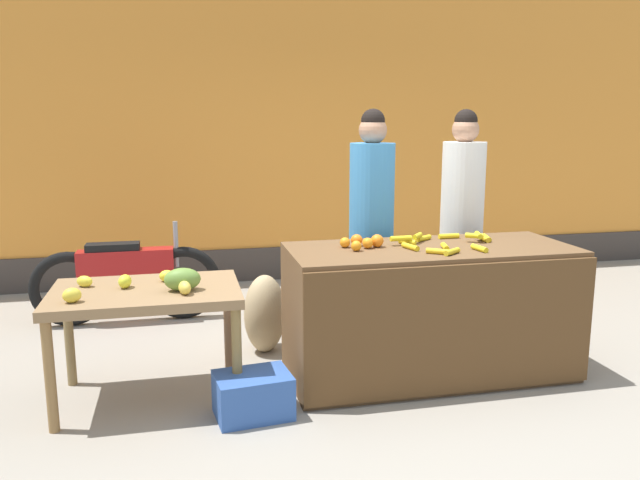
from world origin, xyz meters
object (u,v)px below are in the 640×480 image
(vendor_woman_blue_shirt, at_px, (371,229))
(vendor_woman_white_shirt, at_px, (461,224))
(parked_motorcycle, at_px, (127,277))
(produce_sack, at_px, (265,314))
(produce_crate, at_px, (253,395))

(vendor_woman_blue_shirt, relative_size, vendor_woman_white_shirt, 1.00)
(parked_motorcycle, height_order, produce_sack, parked_motorcycle)
(vendor_woman_white_shirt, relative_size, produce_crate, 4.14)
(vendor_woman_white_shirt, distance_m, parked_motorcycle, 2.87)
(vendor_woman_blue_shirt, distance_m, produce_sack, 1.03)
(vendor_woman_white_shirt, bearing_deg, parked_motorcycle, 161.42)
(parked_motorcycle, height_order, produce_crate, parked_motorcycle)
(parked_motorcycle, distance_m, produce_crate, 2.19)
(parked_motorcycle, distance_m, produce_sack, 1.44)
(parked_motorcycle, xyz_separation_m, produce_crate, (0.85, -2.00, -0.27))
(vendor_woman_white_shirt, bearing_deg, produce_sack, -177.80)
(produce_sack, bearing_deg, vendor_woman_blue_shirt, -0.80)
(parked_motorcycle, bearing_deg, vendor_woman_white_shirt, -18.58)
(vendor_woman_white_shirt, height_order, parked_motorcycle, vendor_woman_white_shirt)
(produce_crate, distance_m, produce_sack, 1.08)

